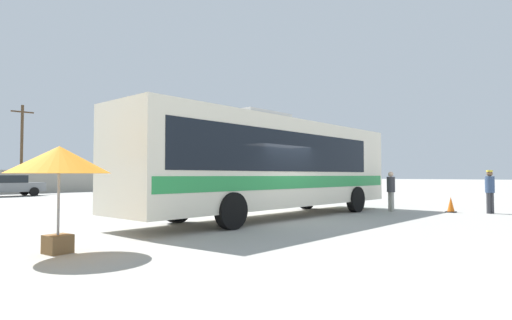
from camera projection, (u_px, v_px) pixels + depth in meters
name	position (u px, v px, depth m)	size (l,w,h in m)	color
ground_plane	(123.00, 206.00, 20.28)	(300.00, 300.00, 0.00)	#A3A099
coach_bus_cream_green	(271.00, 163.00, 14.76)	(12.42, 2.80, 3.68)	silver
attendant_by_bus_door	(391.00, 189.00, 17.23)	(0.46, 0.46, 1.67)	#B7B2A8
passenger_waiting_on_apron	(490.00, 189.00, 16.27)	(0.48, 0.48, 1.72)	#38383D
vendor_umbrella_secondary_orange	(59.00, 163.00, 8.02)	(1.94, 1.94, 2.09)	gray
parked_car_third_grey	(8.00, 185.00, 29.40)	(4.50, 2.10, 1.51)	slate
utility_pole_near	(22.00, 147.00, 35.86)	(1.80, 0.33, 7.67)	#4C3823
traffic_cone_on_apron	(451.00, 205.00, 16.72)	(0.36, 0.36, 0.64)	black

